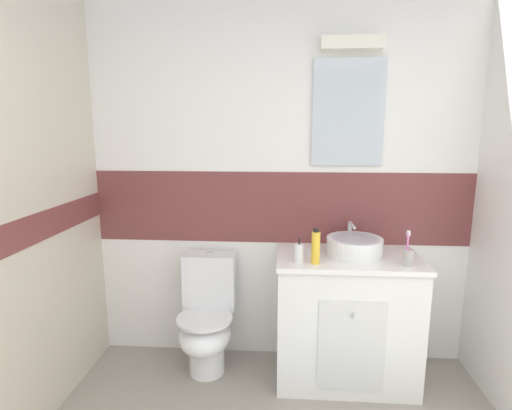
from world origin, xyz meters
name	(u,v)px	position (x,y,z in m)	size (l,w,h in m)	color
wall_back_tiled	(281,184)	(0.01, 2.45, 1.26)	(3.20, 0.20, 2.50)	white
vanity_cabinet	(345,317)	(0.44, 2.14, 0.43)	(0.90, 0.55, 0.85)	white
sink_basin	(354,246)	(0.48, 2.14, 0.91)	(0.35, 0.40, 0.18)	white
toilet	(207,319)	(-0.48, 2.16, 0.37)	(0.37, 0.50, 0.80)	white
toothbrush_cup	(408,256)	(0.76, 1.97, 0.91)	(0.06, 0.06, 0.21)	#B2ADA3
soap_dispenser	(299,252)	(0.12, 2.00, 0.91)	(0.06, 0.06, 0.15)	white
shampoo_bottle_tall	(316,247)	(0.22, 1.97, 0.95)	(0.05, 0.05, 0.21)	yellow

